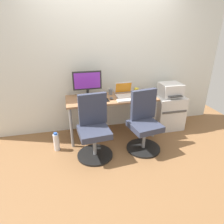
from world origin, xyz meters
TOP-DOWN VIEW (x-y plane):
  - ground_plane at (0.00, 0.00)m, footprint 5.28×5.28m
  - back_wall at (0.00, 0.37)m, footprint 4.40×0.04m
  - desk at (0.00, 0.00)m, footprint 1.52×0.58m
  - office_chair_left at (-0.39, -0.51)m, footprint 0.54×0.54m
  - office_chair_right at (0.40, -0.52)m, footprint 0.54×0.54m
  - side_cabinet at (1.12, 0.04)m, footprint 0.53×0.48m
  - printer at (1.12, 0.04)m, footprint 0.38×0.40m
  - water_bottle_on_floor at (-0.96, -0.28)m, footprint 0.09×0.09m
  - desktop_monitor at (-0.38, 0.15)m, footprint 0.48×0.18m
  - open_laptop at (0.24, 0.04)m, footprint 0.31×0.28m
  - keyboard_by_monitor at (-0.37, -0.17)m, footprint 0.34×0.12m
  - keyboard_by_laptop at (0.22, -0.21)m, footprint 0.34×0.12m
  - mouse_by_monitor at (-0.02, -0.08)m, footprint 0.06×0.10m
  - mouse_by_laptop at (0.64, -0.13)m, footprint 0.06×0.10m
  - coffee_mug at (0.49, 0.12)m, footprint 0.08×0.08m
  - pen_cup at (0.02, 0.15)m, footprint 0.07×0.07m
  - phone_near_laptop at (-0.11, -0.12)m, footprint 0.07×0.14m
  - phone_near_monitor at (0.63, 0.06)m, footprint 0.07×0.14m

SIDE VIEW (x-z plane):
  - ground_plane at x=0.00m, z-range 0.00..0.00m
  - water_bottle_on_floor at x=-0.96m, z-range -0.01..0.30m
  - side_cabinet at x=1.12m, z-range 0.00..0.63m
  - office_chair_left at x=-0.39m, z-range -0.05..0.89m
  - office_chair_right at x=0.40m, z-range -0.05..0.89m
  - desk at x=0.00m, z-range 0.28..1.00m
  - phone_near_laptop at x=-0.11m, z-range 0.71..0.72m
  - phone_near_monitor at x=0.63m, z-range 0.71..0.72m
  - keyboard_by_monitor at x=-0.37m, z-range 0.71..0.73m
  - keyboard_by_laptop at x=0.22m, z-range 0.71..0.73m
  - mouse_by_monitor at x=-0.02m, z-range 0.71..0.75m
  - mouse_by_laptop at x=0.64m, z-range 0.71..0.75m
  - printer at x=1.12m, z-range 0.63..0.87m
  - coffee_mug at x=0.49m, z-range 0.71..0.81m
  - pen_cup at x=0.02m, z-range 0.71..0.82m
  - open_laptop at x=0.24m, z-range 0.66..0.88m
  - desktop_monitor at x=-0.38m, z-range 0.75..1.18m
  - back_wall at x=0.00m, z-range 0.00..2.60m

